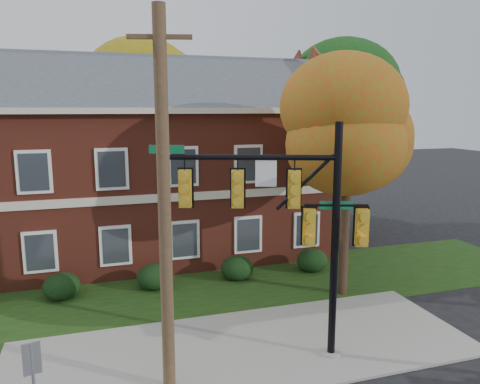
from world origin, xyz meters
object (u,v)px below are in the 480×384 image
object	(u,v)px
traffic_signal	(292,215)
sign_post	(33,379)
hedge_right	(237,268)
utility_pole	(164,207)
tree_right_rear	(337,92)
tree_far_rear	(145,83)
apartment_building	(138,154)
hedge_left	(62,287)
hedge_far_right	(312,260)
hedge_center	(154,277)
tree_near_right	(356,123)

from	to	relation	value
traffic_signal	sign_post	xyz separation A→B (m)	(-6.63, -2.03, -2.56)
hedge_right	utility_pole	distance (m)	9.18
tree_right_rear	utility_pole	bearing A→B (deg)	-131.94
hedge_right	tree_right_rear	xyz separation A→B (m)	(7.81, 6.11, 7.60)
tree_far_rear	apartment_building	bearing A→B (deg)	-99.71
tree_far_rear	traffic_signal	distance (m)	20.11
hedge_left	traffic_signal	size ratio (longest dim) A/B	0.20
hedge_far_right	hedge_left	bearing A→B (deg)	180.00
apartment_building	hedge_right	world-z (taller)	apartment_building
hedge_right	hedge_far_right	distance (m)	3.50
hedge_right	hedge_center	bearing A→B (deg)	180.00
utility_pole	hedge_center	bearing A→B (deg)	100.29
traffic_signal	tree_near_right	bearing A→B (deg)	60.68
hedge_left	utility_pole	size ratio (longest dim) A/B	0.15
hedge_right	traffic_signal	xyz separation A→B (m)	(-0.37, -6.41, 3.73)
tree_near_right	tree_far_rear	distance (m)	17.12
hedge_right	tree_near_right	bearing A→B (deg)	-37.28
hedge_far_right	tree_right_rear	distance (m)	10.66
apartment_building	tree_near_right	world-z (taller)	apartment_building
hedge_far_right	sign_post	world-z (taller)	sign_post
hedge_left	traffic_signal	distance (m)	9.95
tree_far_rear	utility_pole	distance (m)	20.61
traffic_signal	sign_post	size ratio (longest dim) A/B	2.75
hedge_left	hedge_right	xyz separation A→B (m)	(7.00, 0.00, 0.00)
traffic_signal	utility_pole	world-z (taller)	utility_pole
hedge_center	utility_pole	world-z (taller)	utility_pole
tree_right_rear	utility_pole	size ratio (longest dim) A/B	1.11
hedge_far_right	traffic_signal	bearing A→B (deg)	-121.14
tree_near_right	utility_pole	xyz separation A→B (m)	(-7.72, -4.21, -1.83)
tree_near_right	utility_pole	world-z (taller)	utility_pole
hedge_right	tree_near_right	xyz separation A→B (m)	(3.72, -2.83, 6.14)
hedge_left	tree_right_rear	bearing A→B (deg)	22.42
hedge_right	sign_post	size ratio (longest dim) A/B	0.56
apartment_building	hedge_left	world-z (taller)	apartment_building
hedge_center	sign_post	distance (m)	9.21
hedge_left	utility_pole	world-z (taller)	utility_pole
apartment_building	hedge_right	bearing A→B (deg)	-56.33
apartment_building	traffic_signal	world-z (taller)	apartment_building
apartment_building	tree_far_rear	size ratio (longest dim) A/B	1.63
hedge_center	hedge_left	bearing A→B (deg)	180.00
apartment_building	utility_pole	xyz separation A→B (m)	(-0.50, -12.29, -0.14)
hedge_center	hedge_far_right	distance (m)	7.00
tree_far_rear	sign_post	distance (m)	23.20
tree_far_rear	utility_pole	xyz separation A→B (m)	(-1.84, -20.13, -4.00)
tree_far_rear	sign_post	world-z (taller)	tree_far_rear
tree_right_rear	hedge_left	bearing A→B (deg)	-157.58
hedge_far_right	tree_far_rear	size ratio (longest dim) A/B	0.12
hedge_far_right	sign_post	xyz separation A→B (m)	(-10.50, -8.43, 1.17)
tree_right_rear	tree_far_rear	world-z (taller)	tree_far_rear
hedge_left	tree_right_rear	size ratio (longest dim) A/B	0.13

